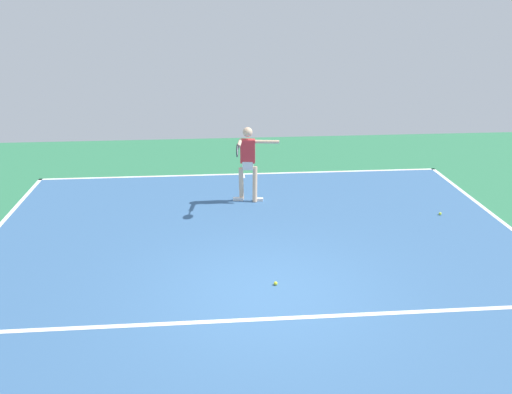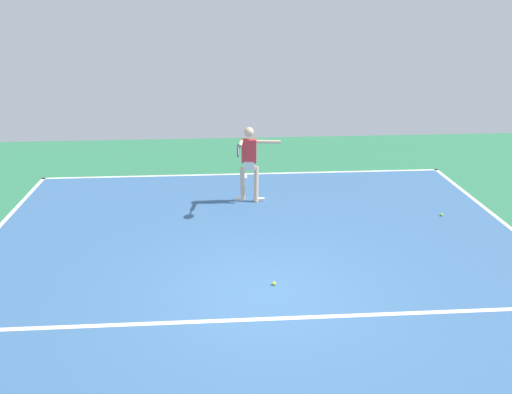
% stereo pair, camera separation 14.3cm
% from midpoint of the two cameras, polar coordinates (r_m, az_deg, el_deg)
% --- Properties ---
extents(ground_plane, '(21.33, 21.33, 0.00)m').
position_cam_midpoint_polar(ground_plane, '(9.36, 0.73, -9.86)').
color(ground_plane, '#2D754C').
extents(court_surface, '(11.00, 13.17, 0.00)m').
position_cam_midpoint_polar(court_surface, '(9.36, 0.73, -9.85)').
color(court_surface, '#38608E').
rests_on(court_surface, ground_plane).
extents(court_line_baseline_near, '(11.00, 0.10, 0.01)m').
position_cam_midpoint_polar(court_line_baseline_near, '(15.35, -1.67, 2.38)').
color(court_line_baseline_near, white).
rests_on(court_line_baseline_near, ground_plane).
extents(court_line_service, '(8.25, 0.10, 0.01)m').
position_cam_midpoint_polar(court_line_service, '(8.70, 1.25, -12.40)').
color(court_line_service, white).
rests_on(court_line_service, ground_plane).
extents(court_line_centre_mark, '(0.10, 0.30, 0.01)m').
position_cam_midpoint_polar(court_line_centre_mark, '(15.16, -1.62, 2.15)').
color(court_line_centre_mark, white).
rests_on(court_line_centre_mark, ground_plane).
extents(tennis_player, '(1.09, 1.19, 1.81)m').
position_cam_midpoint_polar(tennis_player, '(13.00, -1.13, 3.92)').
color(tennis_player, beige).
rests_on(tennis_player, ground_plane).
extents(tennis_ball_far_corner, '(0.07, 0.07, 0.07)m').
position_cam_midpoint_polar(tennis_ball_far_corner, '(9.59, 1.60, -8.87)').
color(tennis_ball_far_corner, yellow).
rests_on(tennis_ball_far_corner, ground_plane).
extents(tennis_ball_by_sideline, '(0.07, 0.07, 0.07)m').
position_cam_midpoint_polar(tennis_ball_by_sideline, '(13.14, 18.12, -1.64)').
color(tennis_ball_by_sideline, '#C6E53D').
rests_on(tennis_ball_by_sideline, ground_plane).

